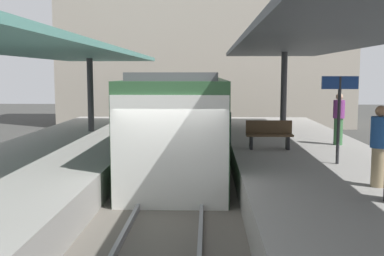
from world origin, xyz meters
TOP-DOWN VIEW (x-y plane):
  - ground_plane at (0.00, 0.00)m, footprint 80.00×80.00m
  - platform_left at (-3.80, 0.00)m, footprint 4.40×28.00m
  - platform_right at (3.80, 0.00)m, footprint 4.40×28.00m
  - track_ballast at (0.00, 0.00)m, footprint 3.20×28.00m
  - rail_near_side at (-0.72, 0.00)m, footprint 0.08×28.00m
  - rail_far_side at (0.72, 0.00)m, footprint 0.08×28.00m
  - commuter_train at (0.00, 5.26)m, footprint 2.78×11.22m
  - canopy_left at (-3.80, 1.40)m, footprint 4.18×21.00m
  - canopy_right at (3.80, 1.40)m, footprint 4.18×21.00m
  - platform_bench at (2.71, 3.49)m, footprint 1.40×0.41m
  - platform_sign at (4.13, 1.18)m, footprint 0.90×0.08m
  - passenger_near_bench at (5.03, 4.40)m, footprint 0.36×0.36m
  - passenger_mid_platform at (4.29, -1.22)m, footprint 0.36×0.36m
  - station_building_backdrop at (0.67, 20.00)m, footprint 18.00×6.00m

SIDE VIEW (x-z plane):
  - ground_plane at x=0.00m, z-range 0.00..0.00m
  - track_ballast at x=0.00m, z-range 0.00..0.20m
  - rail_near_side at x=-0.72m, z-range 0.20..0.34m
  - rail_far_side at x=0.72m, z-range 0.20..0.34m
  - platform_left at x=-3.80m, z-range 0.00..1.00m
  - platform_right at x=3.80m, z-range 0.00..1.00m
  - platform_bench at x=2.71m, z-range 1.03..1.89m
  - commuter_train at x=0.00m, z-range 0.18..3.28m
  - passenger_mid_platform at x=4.29m, z-range 1.03..2.67m
  - passenger_near_bench at x=5.03m, z-range 1.03..2.69m
  - platform_sign at x=4.13m, z-range 1.52..3.73m
  - canopy_left at x=-3.80m, z-range 2.40..5.44m
  - canopy_right at x=3.80m, z-range 2.51..5.78m
  - station_building_backdrop at x=0.67m, z-range 0.00..11.00m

